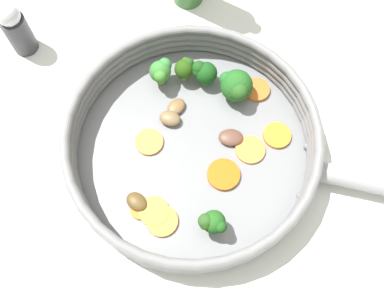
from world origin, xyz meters
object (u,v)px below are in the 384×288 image
broccoli_floret_4 (161,72)px  carrot_slice_5 (250,150)px  mushroom_piece_3 (170,118)px  mushroom_piece_2 (134,199)px  carrot_slice_1 (277,135)px  mushroom_piece_1 (231,138)px  carrot_slice_7 (154,211)px  broccoli_floret_3 (212,222)px  carrot_slice_4 (162,221)px  broccoli_floret_1 (185,68)px  carrot_slice_6 (257,90)px  salt_shaker (16,29)px  skillet (192,150)px  carrot_slice_0 (149,142)px  mushroom_piece_0 (176,107)px  broccoli_floret_0 (236,86)px  broccoli_floret_2 (204,72)px  carrot_slice_3 (141,209)px  carrot_slice_2 (221,177)px

broccoli_floret_4 → carrot_slice_5: bearing=-88.4°
mushroom_piece_3 → mushroom_piece_2: bearing=-158.1°
carrot_slice_1 → mushroom_piece_1: (-0.05, 0.04, 0.00)m
carrot_slice_7 → broccoli_floret_3: bearing=-62.6°
carrot_slice_4 → broccoli_floret_1: size_ratio=1.06×
carrot_slice_4 → carrot_slice_6: 0.23m
carrot_slice_6 → salt_shaker: 0.36m
mushroom_piece_1 → mushroom_piece_3: (-0.04, 0.08, 0.00)m
skillet → broccoli_floret_3: size_ratio=7.39×
carrot_slice_0 → mushroom_piece_2: size_ratio=1.29×
carrot_slice_1 → mushroom_piece_0: 0.15m
skillet → broccoli_floret_1: 0.12m
broccoli_floret_0 → broccoli_floret_2: 0.05m
carrot_slice_5 → broccoli_floret_1: size_ratio=1.04×
carrot_slice_4 → broccoli_floret_4: 0.21m
skillet → broccoli_floret_1: broccoli_floret_1 is taller
mushroom_piece_1 → broccoli_floret_1: bearing=75.9°
carrot_slice_6 → broccoli_floret_0: size_ratio=0.70×
skillet → carrot_slice_0: size_ratio=8.33×
broccoli_floret_2 → salt_shaker: salt_shaker is taller
carrot_slice_3 → carrot_slice_6: bearing=0.5°
carrot_slice_1 → broccoli_floret_1: size_ratio=0.99×
carrot_slice_0 → carrot_slice_6: bearing=-19.1°
carrot_slice_0 → carrot_slice_2: (0.03, -0.11, 0.00)m
carrot_slice_1 → carrot_slice_2: size_ratio=0.87×
skillet → carrot_slice_3: size_ratio=11.57×
carrot_slice_3 → broccoli_floret_2: (0.20, 0.07, 0.02)m
carrot_slice_5 → broccoli_floret_1: broccoli_floret_1 is taller
carrot_slice_4 → salt_shaker: (0.05, 0.35, 0.03)m
carrot_slice_2 → mushroom_piece_0: size_ratio=1.52×
carrot_slice_2 → carrot_slice_7: size_ratio=1.12×
skillet → mushroom_piece_1: bearing=-32.9°
carrot_slice_0 → carrot_slice_7: carrot_slice_7 is taller
carrot_slice_1 → mushroom_piece_3: mushroom_piece_3 is taller
mushroom_piece_2 → mushroom_piece_3: 0.12m
skillet → carrot_slice_5: size_ratio=7.97×
carrot_slice_6 → mushroom_piece_0: size_ratio=1.27×
mushroom_piece_1 → broccoli_floret_4: bearing=89.6°
skillet → mushroom_piece_0: (0.03, 0.06, 0.01)m
carrot_slice_7 → mushroom_piece_3: mushroom_piece_3 is taller
carrot_slice_5 → broccoli_floret_0: 0.09m
broccoli_floret_2 → broccoli_floret_3: (-0.15, -0.15, 0.01)m
carrot_slice_4 → broccoli_floret_4: size_ratio=0.96×
broccoli_floret_0 → mushroom_piece_2: (-0.21, -0.01, -0.02)m
skillet → carrot_slice_0: 0.06m
carrot_slice_1 → carrot_slice_7: (-0.19, 0.05, 0.00)m
carrot_slice_7 → mushroom_piece_3: bearing=34.7°
broccoli_floret_4 → mushroom_piece_2: 0.18m
skillet → carrot_slice_6: carrot_slice_6 is taller
broccoli_floret_0 → mushroom_piece_1: bearing=-143.8°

